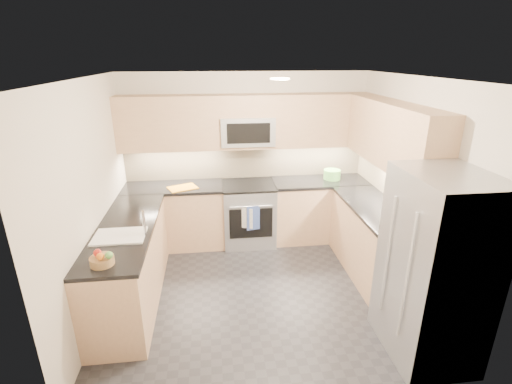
# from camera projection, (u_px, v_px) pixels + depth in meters

# --- Properties ---
(floor) EXTENTS (3.60, 3.20, 0.00)m
(floor) POSITION_uv_depth(u_px,v_px,m) (259.00, 289.00, 4.58)
(floor) COLOR #26262B
(floor) RESTS_ON ground
(ceiling) EXTENTS (3.60, 3.20, 0.02)m
(ceiling) POSITION_uv_depth(u_px,v_px,m) (260.00, 78.00, 3.70)
(ceiling) COLOR beige
(ceiling) RESTS_ON wall_back
(wall_back) EXTENTS (3.60, 0.02, 2.50)m
(wall_back) POSITION_uv_depth(u_px,v_px,m) (246.00, 157.00, 5.63)
(wall_back) COLOR beige
(wall_back) RESTS_ON floor
(wall_front) EXTENTS (3.60, 0.02, 2.50)m
(wall_front) POSITION_uv_depth(u_px,v_px,m) (289.00, 273.00, 2.65)
(wall_front) COLOR beige
(wall_front) RESTS_ON floor
(wall_left) EXTENTS (0.02, 3.20, 2.50)m
(wall_left) POSITION_uv_depth(u_px,v_px,m) (92.00, 202.00, 3.94)
(wall_left) COLOR beige
(wall_left) RESTS_ON floor
(wall_right) EXTENTS (0.02, 3.20, 2.50)m
(wall_right) POSITION_uv_depth(u_px,v_px,m) (412.00, 188.00, 4.34)
(wall_right) COLOR beige
(wall_right) RESTS_ON floor
(base_cab_back_left) EXTENTS (1.42, 0.60, 0.90)m
(base_cab_back_left) POSITION_uv_depth(u_px,v_px,m) (176.00, 217.00, 5.51)
(base_cab_back_left) COLOR tan
(base_cab_back_left) RESTS_ON floor
(base_cab_back_right) EXTENTS (1.42, 0.60, 0.90)m
(base_cab_back_right) POSITION_uv_depth(u_px,v_px,m) (318.00, 210.00, 5.75)
(base_cab_back_right) COLOR tan
(base_cab_back_right) RESTS_ON floor
(base_cab_right) EXTENTS (0.60, 1.70, 0.90)m
(base_cab_right) POSITION_uv_depth(u_px,v_px,m) (374.00, 244.00, 4.73)
(base_cab_right) COLOR tan
(base_cab_right) RESTS_ON floor
(base_cab_peninsula) EXTENTS (0.60, 2.00, 0.90)m
(base_cab_peninsula) POSITION_uv_depth(u_px,v_px,m) (130.00, 265.00, 4.25)
(base_cab_peninsula) COLOR tan
(base_cab_peninsula) RESTS_ON floor
(countertop_back_left) EXTENTS (1.42, 0.63, 0.04)m
(countertop_back_left) POSITION_uv_depth(u_px,v_px,m) (173.00, 187.00, 5.34)
(countertop_back_left) COLOR black
(countertop_back_left) RESTS_ON base_cab_back_left
(countertop_back_right) EXTENTS (1.42, 0.63, 0.04)m
(countertop_back_right) POSITION_uv_depth(u_px,v_px,m) (320.00, 181.00, 5.59)
(countertop_back_right) COLOR black
(countertop_back_right) RESTS_ON base_cab_back_right
(countertop_right) EXTENTS (0.63, 1.70, 0.04)m
(countertop_right) POSITION_uv_depth(u_px,v_px,m) (379.00, 210.00, 4.56)
(countertop_right) COLOR black
(countertop_right) RESTS_ON base_cab_right
(countertop_peninsula) EXTENTS (0.63, 2.00, 0.04)m
(countertop_peninsula) POSITION_uv_depth(u_px,v_px,m) (125.00, 228.00, 4.09)
(countertop_peninsula) COLOR black
(countertop_peninsula) RESTS_ON base_cab_peninsula
(upper_cab_back) EXTENTS (3.60, 0.35, 0.75)m
(upper_cab_back) POSITION_uv_depth(u_px,v_px,m) (247.00, 121.00, 5.27)
(upper_cab_back) COLOR tan
(upper_cab_back) RESTS_ON wall_back
(upper_cab_right) EXTENTS (0.35, 1.95, 0.75)m
(upper_cab_right) POSITION_uv_depth(u_px,v_px,m) (393.00, 135.00, 4.38)
(upper_cab_right) COLOR tan
(upper_cab_right) RESTS_ON wall_right
(backsplash_back) EXTENTS (3.60, 0.01, 0.51)m
(backsplash_back) POSITION_uv_depth(u_px,v_px,m) (246.00, 161.00, 5.64)
(backsplash_back) COLOR tan
(backsplash_back) RESTS_ON wall_back
(backsplash_right) EXTENTS (0.01, 2.30, 0.51)m
(backsplash_right) POSITION_uv_depth(u_px,v_px,m) (393.00, 180.00, 4.78)
(backsplash_right) COLOR tan
(backsplash_right) RESTS_ON wall_right
(gas_range) EXTENTS (0.76, 0.65, 0.91)m
(gas_range) POSITION_uv_depth(u_px,v_px,m) (249.00, 214.00, 5.60)
(gas_range) COLOR #9A9CA1
(gas_range) RESTS_ON floor
(range_cooktop) EXTENTS (0.76, 0.65, 0.03)m
(range_cooktop) POSITION_uv_depth(u_px,v_px,m) (248.00, 185.00, 5.44)
(range_cooktop) COLOR black
(range_cooktop) RESTS_ON gas_range
(oven_door_glass) EXTENTS (0.62, 0.02, 0.45)m
(oven_door_glass) POSITION_uv_depth(u_px,v_px,m) (251.00, 223.00, 5.30)
(oven_door_glass) COLOR black
(oven_door_glass) RESTS_ON gas_range
(oven_handle) EXTENTS (0.60, 0.02, 0.02)m
(oven_handle) POSITION_uv_depth(u_px,v_px,m) (251.00, 207.00, 5.19)
(oven_handle) COLOR #B2B5BA
(oven_handle) RESTS_ON gas_range
(microwave) EXTENTS (0.76, 0.40, 0.40)m
(microwave) POSITION_uv_depth(u_px,v_px,m) (247.00, 131.00, 5.29)
(microwave) COLOR #A4A7AC
(microwave) RESTS_ON upper_cab_back
(microwave_door) EXTENTS (0.60, 0.01, 0.28)m
(microwave_door) POSITION_uv_depth(u_px,v_px,m) (249.00, 133.00, 5.10)
(microwave_door) COLOR black
(microwave_door) RESTS_ON microwave
(refrigerator) EXTENTS (0.70, 0.90, 1.80)m
(refrigerator) POSITION_uv_depth(u_px,v_px,m) (435.00, 268.00, 3.36)
(refrigerator) COLOR #97999E
(refrigerator) RESTS_ON floor
(fridge_handle_left) EXTENTS (0.02, 0.02, 1.20)m
(fridge_handle_left) POSITION_uv_depth(u_px,v_px,m) (407.00, 277.00, 3.13)
(fridge_handle_left) COLOR #B2B5BA
(fridge_handle_left) RESTS_ON refrigerator
(fridge_handle_right) EXTENTS (0.02, 0.02, 1.20)m
(fridge_handle_right) POSITION_uv_depth(u_px,v_px,m) (387.00, 256.00, 3.46)
(fridge_handle_right) COLOR #B2B5BA
(fridge_handle_right) RESTS_ON refrigerator
(sink_basin) EXTENTS (0.52, 0.38, 0.16)m
(sink_basin) POSITION_uv_depth(u_px,v_px,m) (121.00, 242.00, 3.87)
(sink_basin) COLOR white
(sink_basin) RESTS_ON base_cab_peninsula
(faucet) EXTENTS (0.03, 0.03, 0.28)m
(faucet) POSITION_uv_depth(u_px,v_px,m) (144.00, 223.00, 3.83)
(faucet) COLOR silver
(faucet) RESTS_ON countertop_peninsula
(utensil_bowl) EXTENTS (0.33, 0.33, 0.14)m
(utensil_bowl) POSITION_uv_depth(u_px,v_px,m) (332.00, 174.00, 5.61)
(utensil_bowl) COLOR #62B74E
(utensil_bowl) RESTS_ON countertop_back_right
(cutting_board) EXTENTS (0.46, 0.40, 0.01)m
(cutting_board) POSITION_uv_depth(u_px,v_px,m) (183.00, 188.00, 5.25)
(cutting_board) COLOR orange
(cutting_board) RESTS_ON countertop_back_left
(fruit_basket) EXTENTS (0.22, 0.22, 0.08)m
(fruit_basket) POSITION_uv_depth(u_px,v_px,m) (102.00, 261.00, 3.33)
(fruit_basket) COLOR #A37D4C
(fruit_basket) RESTS_ON countertop_peninsula
(fruit_apple) EXTENTS (0.07, 0.07, 0.07)m
(fruit_apple) POSITION_uv_depth(u_px,v_px,m) (97.00, 253.00, 3.31)
(fruit_apple) COLOR red
(fruit_apple) RESTS_ON fruit_basket
(fruit_pear) EXTENTS (0.07, 0.07, 0.07)m
(fruit_pear) POSITION_uv_depth(u_px,v_px,m) (109.00, 255.00, 3.27)
(fruit_pear) COLOR #6AB44D
(fruit_pear) RESTS_ON fruit_basket
(dish_towel_check) EXTENTS (0.15, 0.08, 0.30)m
(dish_towel_check) POSITION_uv_depth(u_px,v_px,m) (247.00, 218.00, 5.22)
(dish_towel_check) COLOR white
(dish_towel_check) RESTS_ON oven_handle
(dish_towel_blue) EXTENTS (0.19, 0.06, 0.36)m
(dish_towel_blue) POSITION_uv_depth(u_px,v_px,m) (253.00, 218.00, 5.23)
(dish_towel_blue) COLOR #32478A
(dish_towel_blue) RESTS_ON oven_handle
(fruit_orange) EXTENTS (0.07, 0.07, 0.07)m
(fruit_orange) POSITION_uv_depth(u_px,v_px,m) (100.00, 257.00, 3.25)
(fruit_orange) COLOR orange
(fruit_orange) RESTS_ON fruit_basket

